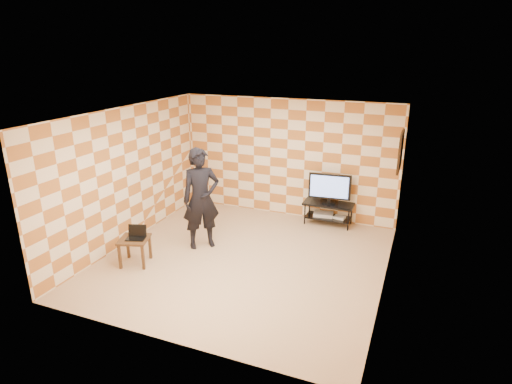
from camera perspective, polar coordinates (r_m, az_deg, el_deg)
floor at (r=8.06m, az=-1.61°, el=-9.06°), size 5.00×5.00×0.00m
wall_back at (r=9.76m, az=4.17°, el=4.48°), size 5.00×0.02×2.70m
wall_front at (r=5.50m, az=-12.25°, el=-7.80°), size 5.00×0.02×2.70m
wall_left at (r=8.78m, az=-16.85°, el=2.03°), size 0.02×5.00×2.70m
wall_right at (r=6.96m, az=17.54°, el=-2.42°), size 0.02×5.00×2.70m
ceiling at (r=7.20m, az=-1.81°, el=10.29°), size 5.00×5.00×0.02m
wall_art at (r=8.28m, az=18.72°, el=5.16°), size 0.04×0.72×0.72m
tv_stand at (r=9.59m, az=9.63°, el=-2.20°), size 1.09×0.49×0.50m
tv at (r=9.42m, az=9.79°, el=0.64°), size 0.92×0.20×0.66m
dvd_player at (r=9.69m, az=8.97°, el=-2.94°), size 0.46×0.36×0.07m
game_console at (r=9.60m, az=11.06°, el=-3.34°), size 0.26×0.21×0.05m
side_table at (r=8.07m, az=-15.91°, el=-6.54°), size 0.63×0.63×0.50m
laptop at (r=8.02m, az=-15.65°, el=-5.56°), size 0.40×0.35×0.22m
person at (r=8.28m, az=-7.33°, el=-0.90°), size 0.86×0.84×1.99m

